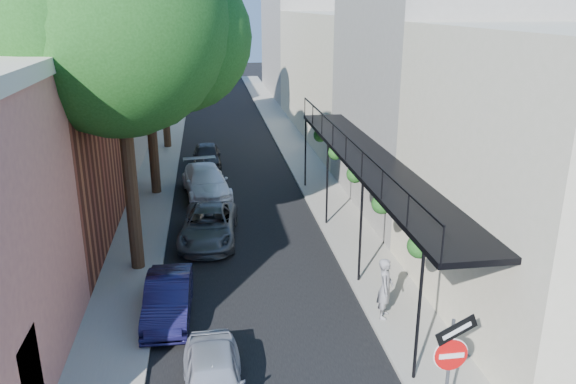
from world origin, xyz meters
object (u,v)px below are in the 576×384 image
object	(u,v)px
parked_car_a	(213,380)
pedestrian	(385,288)
parked_car_d	(206,182)
parked_car_b	(168,298)
oak_near	(132,27)
parked_car_e	(207,156)
oak_mid	(154,39)
oak_far	(166,9)
sign_post	(451,360)
parked_car_c	(209,226)

from	to	relation	value
parked_car_a	pedestrian	distance (m)	5.59
parked_car_d	parked_car_b	bearing A→B (deg)	-103.75
parked_car_d	oak_near	bearing A→B (deg)	-112.46
parked_car_b	parked_car_e	size ratio (longest dim) A/B	0.95
parked_car_e	pedestrian	size ratio (longest dim) A/B	2.09
oak_mid	parked_car_b	xyz separation A→B (m)	(0.82, -11.43, -6.47)
oak_far	parked_car_b	xyz separation A→B (m)	(0.75, -20.46, -7.67)
oak_mid	oak_far	bearing A→B (deg)	89.59
sign_post	parked_car_a	distance (m)	5.18
sign_post	pedestrian	bearing A→B (deg)	86.79
oak_mid	parked_car_d	size ratio (longest dim) A/B	2.18
parked_car_c	oak_far	bearing A→B (deg)	102.51
parked_car_a	oak_near	bearing A→B (deg)	103.60
sign_post	parked_car_b	world-z (taller)	sign_post
parked_car_b	parked_car_c	world-z (taller)	parked_car_c
oak_near	parked_car_e	bearing A→B (deg)	80.82
oak_mid	pedestrian	world-z (taller)	oak_mid
oak_near	parked_car_a	distance (m)	10.51
parked_car_a	parked_car_c	world-z (taller)	parked_car_c
parked_car_e	parked_car_b	bearing A→B (deg)	-95.02
sign_post	parked_car_c	distance (m)	12.16
parked_car_a	parked_car_e	size ratio (longest dim) A/B	0.92
parked_car_b	parked_car_d	size ratio (longest dim) A/B	0.76
parked_car_d	oak_mid	bearing A→B (deg)	150.58
sign_post	parked_car_d	distance (m)	17.18
sign_post	parked_car_e	size ratio (longest dim) A/B	0.80
oak_mid	pedestrian	xyz separation A→B (m)	(6.84, -12.48, -6.05)
parked_car_a	parked_car_c	size ratio (longest dim) A/B	0.78
oak_near	parked_car_b	distance (m)	8.11
parked_car_c	pedestrian	xyz separation A→B (m)	(4.83, -6.40, 0.40)
parked_car_c	parked_car_b	bearing A→B (deg)	-97.51
parked_car_c	sign_post	bearing A→B (deg)	-62.67
parked_car_b	parked_car_e	distance (m)	15.67
sign_post	parked_car_d	xyz separation A→B (m)	(-4.63, 16.48, -1.36)
oak_far	parked_car_e	distance (m)	9.24
oak_near	parked_car_c	world-z (taller)	oak_near
sign_post	oak_far	bearing A→B (deg)	103.91
sign_post	parked_car_c	bearing A→B (deg)	112.19
oak_mid	parked_car_b	distance (m)	13.16
parked_car_b	parked_car_d	world-z (taller)	parked_car_d
parked_car_d	pedestrian	world-z (taller)	pedestrian
oak_near	parked_car_b	bearing A→B (deg)	-77.48
parked_car_d	pedestrian	distance (m)	12.69
sign_post	oak_near	xyz separation A→B (m)	(-6.53, 9.29, 5.84)
oak_far	pedestrian	size ratio (longest dim) A/B	6.69
parked_car_c	pedestrian	size ratio (longest dim) A/B	2.46
oak_mid	parked_car_c	xyz separation A→B (m)	(2.02, -6.08, -6.45)
sign_post	parked_car_d	bearing A→B (deg)	105.70
sign_post	parked_car_b	bearing A→B (deg)	134.64
oak_far	pedestrian	bearing A→B (deg)	-72.51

